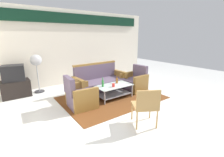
% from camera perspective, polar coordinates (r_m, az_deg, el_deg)
% --- Properties ---
extents(ground_plane, '(14.00, 14.00, 0.00)m').
position_cam_1_polar(ground_plane, '(4.47, 5.96, -9.50)').
color(ground_plane, white).
extents(wall_back, '(6.52, 0.19, 2.80)m').
position_cam_1_polar(wall_back, '(6.66, -11.82, 11.53)').
color(wall_back, silver).
rests_on(wall_back, ground).
extents(rug, '(2.94, 2.11, 0.01)m').
position_cam_1_polar(rug, '(4.94, -0.03, -6.87)').
color(rug, brown).
rests_on(rug, ground).
extents(couch, '(1.83, 0.82, 0.96)m').
position_cam_1_polar(couch, '(5.35, -4.25, -1.65)').
color(couch, '#5B4C60').
rests_on(couch, rug).
extents(armchair_left, '(0.75, 0.81, 0.85)m').
position_cam_1_polar(armchair_left, '(4.32, -11.33, -6.44)').
color(armchair_left, '#5B4C60').
rests_on(armchair_left, rug).
extents(armchair_right, '(0.74, 0.80, 0.85)m').
position_cam_1_polar(armchair_right, '(5.58, 8.04, -1.34)').
color(armchair_right, '#5B4C60').
rests_on(armchair_right, rug).
extents(coffee_table, '(1.10, 0.60, 0.40)m').
position_cam_1_polar(coffee_table, '(4.84, 0.72, -3.98)').
color(coffee_table, silver).
rests_on(coffee_table, rug).
extents(bottle_brown, '(0.07, 0.07, 0.23)m').
position_cam_1_polar(bottle_brown, '(4.99, 1.75, -0.68)').
color(bottle_brown, brown).
rests_on(bottle_brown, coffee_table).
extents(bottle_green, '(0.06, 0.06, 0.27)m').
position_cam_1_polar(bottle_green, '(4.64, -3.32, -1.69)').
color(bottle_green, '#2D8C38').
rests_on(bottle_green, coffee_table).
extents(cup, '(0.08, 0.08, 0.10)m').
position_cam_1_polar(cup, '(4.63, 0.52, -2.40)').
color(cup, red).
rests_on(cup, coffee_table).
extents(tv_stand, '(0.80, 0.50, 0.52)m').
position_cam_1_polar(tv_stand, '(5.78, -31.19, -3.14)').
color(tv_stand, black).
rests_on(tv_stand, ground).
extents(television, '(0.66, 0.52, 0.48)m').
position_cam_1_polar(television, '(5.67, -31.87, 1.68)').
color(television, black).
rests_on(television, tv_stand).
extents(pedestal_fan, '(0.36, 0.36, 1.27)m').
position_cam_1_polar(pedestal_fan, '(5.75, -25.57, 5.23)').
color(pedestal_fan, '#2D2D33').
rests_on(pedestal_fan, ground).
extents(wicker_chair, '(0.65, 0.65, 0.84)m').
position_cam_1_polar(wicker_chair, '(3.37, 12.07, -9.01)').
color(wicker_chair, '#AD844C').
rests_on(wicker_chair, ground).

